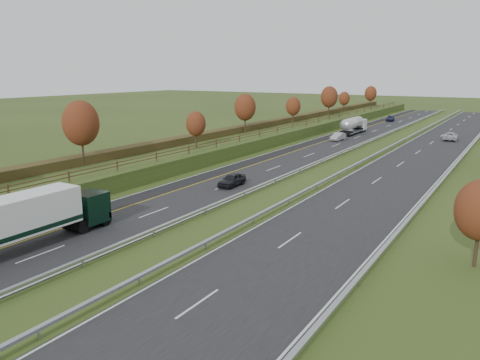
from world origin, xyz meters
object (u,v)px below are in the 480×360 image
object	(u,v)px
car_silver_mid	(338,137)
car_oncoming	(450,136)
car_small_far	(390,119)
car_dark_near	(232,180)
box_lorry	(9,223)
road_tanker	(354,125)

from	to	relation	value
car_silver_mid	car_oncoming	size ratio (longest dim) A/B	0.82
car_silver_mid	car_small_far	xyz separation A→B (m)	(-0.65, 41.28, -0.07)
car_dark_near	car_small_far	xyz separation A→B (m)	(-3.05, 82.62, -0.06)
box_lorry	car_dark_near	xyz separation A→B (m)	(2.50, 25.50, -1.56)
road_tanker	car_oncoming	size ratio (longest dim) A/B	2.04
car_silver_mid	car_oncoming	bearing A→B (deg)	35.46
box_lorry	road_tanker	world-z (taller)	box_lorry
car_dark_near	road_tanker	bearing A→B (deg)	91.69
road_tanker	car_small_far	bearing A→B (deg)	89.83
car_dark_near	car_small_far	world-z (taller)	car_dark_near
car_oncoming	box_lorry	bearing A→B (deg)	71.61
box_lorry	car_silver_mid	distance (m)	66.85
box_lorry	car_oncoming	size ratio (longest dim) A/B	2.97
road_tanker	car_small_far	world-z (taller)	road_tanker
box_lorry	road_tanker	bearing A→B (deg)	90.47
road_tanker	car_oncoming	xyz separation A→B (m)	(18.90, 0.38, -1.06)
car_silver_mid	car_small_far	size ratio (longest dim) A/B	0.98
car_dark_near	car_oncoming	distance (m)	55.21
car_small_far	car_silver_mid	bearing A→B (deg)	-96.78
box_lorry	road_tanker	distance (m)	78.04
car_silver_mid	box_lorry	bearing A→B (deg)	-87.14
car_oncoming	car_small_far	bearing A→B (deg)	-62.94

